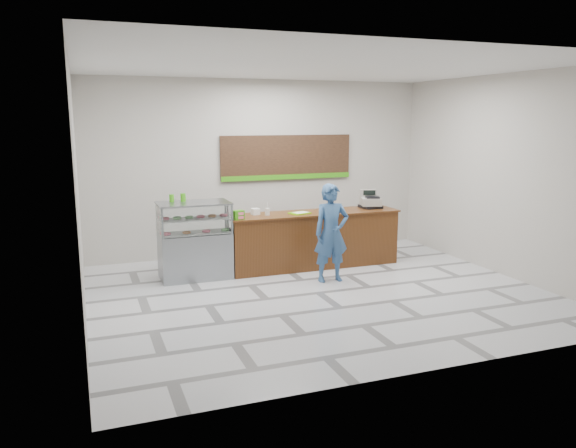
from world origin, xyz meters
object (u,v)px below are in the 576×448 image
object	(u,v)px
serving_tray	(300,213)
display_case	(195,240)
sales_counter	(313,239)
customer	(331,233)
cash_register	(370,201)

from	to	relation	value
serving_tray	display_case	bearing A→B (deg)	160.36
sales_counter	serving_tray	xyz separation A→B (m)	(-0.29, -0.05, 0.52)
customer	display_case	bearing A→B (deg)	158.54
serving_tray	customer	distance (m)	0.98
sales_counter	display_case	size ratio (longest dim) A/B	2.45
display_case	customer	world-z (taller)	customer
sales_counter	serving_tray	world-z (taller)	serving_tray
display_case	serving_tray	world-z (taller)	display_case
cash_register	serving_tray	world-z (taller)	cash_register
serving_tray	customer	size ratio (longest dim) A/B	0.25
serving_tray	sales_counter	bearing A→B (deg)	-9.16
display_case	cash_register	distance (m)	3.48
customer	sales_counter	bearing A→B (deg)	88.34
cash_register	customer	xyz separation A→B (m)	(-1.31, -1.07, -0.33)
display_case	customer	size ratio (longest dim) A/B	0.80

